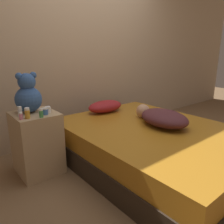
{
  "coord_description": "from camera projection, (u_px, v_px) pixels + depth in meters",
  "views": [
    {
      "loc": [
        -1.75,
        -1.44,
        1.22
      ],
      "look_at": [
        -0.36,
        0.26,
        0.61
      ],
      "focal_mm": 35.0,
      "sensor_mm": 36.0,
      "label": 1
    }
  ],
  "objects": [
    {
      "name": "bottle_pink",
      "position": [
        21.0,
        116.0,
        1.95
      ],
      "size": [
        0.03,
        0.03,
        0.07
      ],
      "color": "pink",
      "rests_on": "nightstand"
    },
    {
      "name": "bottle_amber",
      "position": [
        27.0,
        113.0,
        1.97
      ],
      "size": [
        0.05,
        0.05,
        0.1
      ],
      "color": "gold",
      "rests_on": "nightstand"
    },
    {
      "name": "bottle_clear",
      "position": [
        20.0,
        112.0,
        2.02
      ],
      "size": [
        0.04,
        0.04,
        0.1
      ],
      "color": "silver",
      "rests_on": "nightstand"
    },
    {
      "name": "nightstand",
      "position": [
        37.0,
        143.0,
        2.24
      ],
      "size": [
        0.41,
        0.45,
        0.63
      ],
      "color": "tan",
      "rests_on": "ground_plane"
    },
    {
      "name": "bottle_white",
      "position": [
        48.0,
        110.0,
        2.16
      ],
      "size": [
        0.05,
        0.05,
        0.06
      ],
      "color": "white",
      "rests_on": "nightstand"
    },
    {
      "name": "teddy_bear",
      "position": [
        28.0,
        95.0,
        2.14
      ],
      "size": [
        0.26,
        0.26,
        0.4
      ],
      "color": "#335693",
      "rests_on": "nightstand"
    },
    {
      "name": "wall_back",
      "position": [
        85.0,
        46.0,
        3.09
      ],
      "size": [
        8.0,
        0.06,
        2.6
      ],
      "color": "tan",
      "rests_on": "ground_plane"
    },
    {
      "name": "person_lying",
      "position": [
        162.0,
        117.0,
        2.41
      ],
      "size": [
        0.49,
        0.76,
        0.18
      ],
      "rotation": [
        0.0,
        0.0,
        -0.14
      ],
      "color": "#4C2328",
      "rests_on": "bed"
    },
    {
      "name": "bottle_green",
      "position": [
        41.0,
        113.0,
        2.0
      ],
      "size": [
        0.04,
        0.04,
        0.08
      ],
      "color": "#3D8E4C",
      "rests_on": "nightstand"
    },
    {
      "name": "bed",
      "position": [
        152.0,
        146.0,
        2.41
      ],
      "size": [
        1.53,
        2.05,
        0.43
      ],
      "color": "#2D2319",
      "rests_on": "ground_plane"
    },
    {
      "name": "pillow",
      "position": [
        105.0,
        106.0,
        2.93
      ],
      "size": [
        0.51,
        0.28,
        0.15
      ],
      "color": "maroon",
      "rests_on": "bed"
    },
    {
      "name": "bottle_blue",
      "position": [
        45.0,
        111.0,
        2.09
      ],
      "size": [
        0.05,
        0.05,
        0.07
      ],
      "color": "#3866B2",
      "rests_on": "nightstand"
    },
    {
      "name": "ground_plane",
      "position": [
        151.0,
        164.0,
        2.47
      ],
      "size": [
        12.0,
        12.0,
        0.0
      ],
      "primitive_type": "plane",
      "color": "brown"
    }
  ]
}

